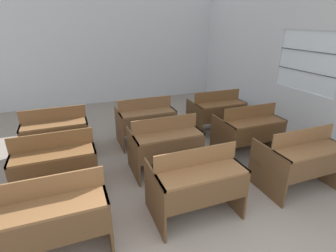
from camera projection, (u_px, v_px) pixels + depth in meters
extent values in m
cube|color=silver|center=(102.00, 47.00, 7.34)|extent=(6.86, 0.06, 3.19)
cube|color=silver|center=(282.00, 107.00, 5.89)|extent=(0.06, 6.87, 0.97)
cube|color=silver|center=(301.00, 0.00, 5.07)|extent=(0.06, 6.87, 1.07)
cube|color=silver|center=(238.00, 50.00, 7.09)|extent=(0.06, 3.17, 1.15)
cube|color=white|center=(308.00, 62.00, 5.10)|extent=(0.02, 1.44, 1.15)
cube|color=#4C4C51|center=(305.00, 72.00, 5.17)|extent=(0.02, 1.44, 0.02)
cube|color=#4C4C51|center=(309.00, 51.00, 5.02)|extent=(0.02, 1.44, 0.02)
cube|color=brown|center=(106.00, 210.00, 2.90)|extent=(0.03, 0.74, 0.70)
cube|color=brown|center=(50.00, 207.00, 2.43)|extent=(1.06, 0.35, 0.03)
cube|color=brown|center=(52.00, 234.00, 2.35)|extent=(1.01, 0.02, 0.32)
cube|color=brown|center=(48.00, 186.00, 2.53)|extent=(1.06, 0.02, 0.22)
cube|color=brown|center=(56.00, 205.00, 2.91)|extent=(1.06, 0.28, 0.03)
cube|color=brown|center=(59.00, 223.00, 3.01)|extent=(1.01, 0.04, 0.04)
cube|color=brown|center=(154.00, 198.00, 3.09)|extent=(0.03, 0.74, 0.70)
cube|color=brown|center=(229.00, 180.00, 3.44)|extent=(0.03, 0.74, 0.70)
cube|color=brown|center=(203.00, 173.00, 2.97)|extent=(1.06, 0.35, 0.03)
cube|color=brown|center=(209.00, 194.00, 2.89)|extent=(1.01, 0.02, 0.32)
cube|color=brown|center=(196.00, 157.00, 3.07)|extent=(1.06, 0.02, 0.22)
cube|color=brown|center=(186.00, 176.00, 3.45)|extent=(1.06, 0.28, 0.03)
cube|color=brown|center=(186.00, 192.00, 3.54)|extent=(1.01, 0.04, 0.04)
cube|color=brown|center=(267.00, 171.00, 3.63)|extent=(0.03, 0.74, 0.70)
cube|color=brown|center=(322.00, 158.00, 3.98)|extent=(0.03, 0.74, 0.70)
cube|color=brown|center=(312.00, 150.00, 3.51)|extent=(1.06, 0.35, 0.03)
cube|color=brown|center=(319.00, 167.00, 3.43)|extent=(1.01, 0.02, 0.32)
cube|color=brown|center=(303.00, 136.00, 3.61)|extent=(1.06, 0.02, 0.22)
cube|color=brown|center=(284.00, 155.00, 3.99)|extent=(1.06, 0.28, 0.03)
cube|color=brown|center=(282.00, 169.00, 4.08)|extent=(1.01, 0.04, 0.04)
cube|color=#53361D|center=(16.00, 177.00, 3.51)|extent=(0.03, 0.74, 0.70)
cube|color=#53361D|center=(95.00, 163.00, 3.86)|extent=(0.03, 0.74, 0.70)
cube|color=brown|center=(53.00, 154.00, 3.39)|extent=(1.06, 0.35, 0.03)
cube|color=#53361D|center=(55.00, 172.00, 3.31)|extent=(1.01, 0.02, 0.32)
cube|color=brown|center=(52.00, 140.00, 3.49)|extent=(1.06, 0.02, 0.22)
cube|color=brown|center=(57.00, 159.00, 3.87)|extent=(1.06, 0.28, 0.03)
cube|color=#53361D|center=(60.00, 174.00, 3.97)|extent=(1.01, 0.04, 0.04)
cube|color=brown|center=(133.00, 155.00, 4.07)|extent=(0.03, 0.74, 0.70)
cube|color=brown|center=(193.00, 145.00, 4.41)|extent=(0.03, 0.74, 0.70)
cube|color=brown|center=(169.00, 135.00, 3.95)|extent=(1.06, 0.35, 0.03)
cube|color=brown|center=(173.00, 150.00, 3.87)|extent=(1.01, 0.02, 0.32)
cube|color=brown|center=(165.00, 124.00, 4.04)|extent=(1.06, 0.02, 0.22)
cube|color=brown|center=(160.00, 142.00, 4.43)|extent=(1.06, 0.28, 0.03)
cube|color=brown|center=(160.00, 155.00, 4.52)|extent=(1.01, 0.04, 0.04)
cube|color=#52361D|center=(222.00, 140.00, 4.60)|extent=(0.03, 0.74, 0.70)
cube|color=#52361D|center=(269.00, 131.00, 4.94)|extent=(0.03, 0.74, 0.70)
cube|color=brown|center=(256.00, 122.00, 4.47)|extent=(1.06, 0.35, 0.03)
cube|color=#52361D|center=(261.00, 135.00, 4.39)|extent=(1.01, 0.02, 0.32)
cube|color=brown|center=(250.00, 112.00, 4.57)|extent=(1.06, 0.02, 0.22)
cube|color=brown|center=(239.00, 129.00, 4.95)|extent=(1.06, 0.28, 0.03)
cube|color=#52361D|center=(238.00, 141.00, 5.05)|extent=(1.01, 0.04, 0.04)
cube|color=brown|center=(25.00, 143.00, 4.48)|extent=(0.03, 0.74, 0.70)
cube|color=brown|center=(87.00, 134.00, 4.83)|extent=(0.03, 0.74, 0.70)
cube|color=brown|center=(54.00, 124.00, 4.36)|extent=(1.06, 0.35, 0.03)
cube|color=brown|center=(56.00, 138.00, 4.28)|extent=(1.01, 0.02, 0.32)
cube|color=brown|center=(53.00, 114.00, 4.46)|extent=(1.06, 0.02, 0.22)
cube|color=brown|center=(57.00, 131.00, 4.84)|extent=(1.06, 0.28, 0.03)
cube|color=brown|center=(59.00, 143.00, 4.94)|extent=(1.01, 0.04, 0.04)
cube|color=brown|center=(120.00, 129.00, 5.05)|extent=(0.03, 0.74, 0.70)
cube|color=brown|center=(169.00, 122.00, 5.39)|extent=(0.03, 0.74, 0.70)
cube|color=brown|center=(148.00, 112.00, 4.92)|extent=(1.06, 0.35, 0.03)
cube|color=brown|center=(151.00, 124.00, 4.85)|extent=(1.01, 0.02, 0.32)
cube|color=brown|center=(145.00, 104.00, 5.02)|extent=(1.06, 0.02, 0.22)
cube|color=brown|center=(142.00, 120.00, 5.41)|extent=(1.06, 0.28, 0.03)
cube|color=brown|center=(142.00, 131.00, 5.50)|extent=(1.01, 0.04, 0.04)
cube|color=#53361D|center=(194.00, 119.00, 5.54)|extent=(0.03, 0.74, 0.70)
cube|color=#53361D|center=(235.00, 113.00, 5.89)|extent=(0.03, 0.74, 0.70)
cube|color=brown|center=(221.00, 104.00, 5.42)|extent=(1.06, 0.35, 0.03)
cube|color=#53361D|center=(225.00, 114.00, 5.34)|extent=(1.01, 0.02, 0.32)
cube|color=brown|center=(217.00, 96.00, 5.52)|extent=(1.06, 0.02, 0.22)
cube|color=brown|center=(210.00, 111.00, 5.90)|extent=(1.06, 0.28, 0.03)
cube|color=#53361D|center=(209.00, 121.00, 5.99)|extent=(1.01, 0.04, 0.04)
cylinder|color=#33477A|center=(238.00, 108.00, 6.87)|extent=(0.32, 0.32, 0.31)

